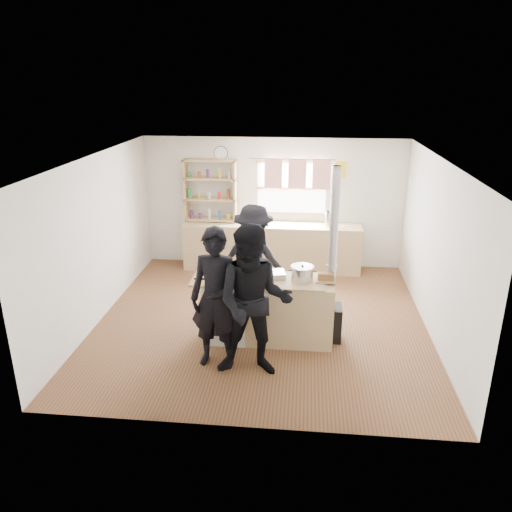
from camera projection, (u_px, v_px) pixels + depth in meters
name	position (u px, v px, depth m)	size (l,w,h in m)	color
ground	(261.00, 321.00, 7.75)	(5.00, 5.00, 0.01)	brown
back_counter	(272.00, 247.00, 9.67)	(3.40, 0.55, 0.90)	tan
shelving_unit	(210.00, 190.00, 9.53)	(1.00, 0.28, 1.20)	tan
thermos	(328.00, 219.00, 9.37)	(0.10, 0.10, 0.27)	silver
cooking_island	(268.00, 309.00, 7.06)	(1.97, 0.64, 0.93)	white
skillet_greens	(219.00, 279.00, 6.83)	(0.35, 0.35, 0.05)	black
roast_tray	(272.00, 274.00, 6.95)	(0.40, 0.34, 0.08)	silver
stockpot_stove	(241.00, 269.00, 7.04)	(0.20, 0.20, 0.17)	silver
stockpot_counter	(302.00, 273.00, 6.83)	(0.31, 0.31, 0.23)	silver
bread_board	(326.00, 278.00, 6.82)	(0.29, 0.21, 0.12)	tan
flue_heater	(330.00, 297.00, 7.00)	(0.35, 0.35, 2.50)	black
person_near_left	(216.00, 299.00, 6.29)	(0.68, 0.45, 1.87)	black
person_near_right	(254.00, 302.00, 6.08)	(0.95, 0.74, 1.96)	black
person_far	(254.00, 258.00, 7.89)	(1.11, 0.64, 1.73)	black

